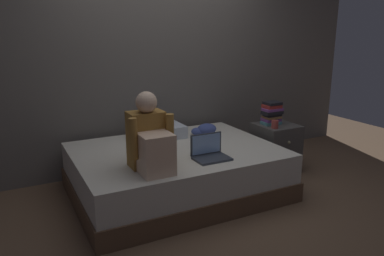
{
  "coord_description": "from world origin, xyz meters",
  "views": [
    {
      "loc": [
        -1.69,
        -2.94,
        1.62
      ],
      "look_at": [
        -0.12,
        0.1,
        0.72
      ],
      "focal_mm": 35.26,
      "sensor_mm": 36.0,
      "label": 1
    }
  ],
  "objects_px": {
    "mug": "(275,124)",
    "laptop": "(210,153)",
    "person_sitting": "(150,141)",
    "clothes_pile": "(205,130)",
    "pillow": "(158,132)",
    "book_stack": "(272,113)",
    "bed": "(176,171)",
    "nightstand": "(275,148)"
  },
  "relations": [
    {
      "from": "mug",
      "to": "laptop",
      "type": "bearing_deg",
      "value": -162.51
    },
    {
      "from": "person_sitting",
      "to": "mug",
      "type": "relative_size",
      "value": 7.28
    },
    {
      "from": "laptop",
      "to": "clothes_pile",
      "type": "distance_m",
      "value": 0.82
    },
    {
      "from": "laptop",
      "to": "mug",
      "type": "distance_m",
      "value": 1.07
    },
    {
      "from": "clothes_pile",
      "to": "pillow",
      "type": "bearing_deg",
      "value": 168.02
    },
    {
      "from": "pillow",
      "to": "book_stack",
      "type": "relative_size",
      "value": 2.17
    },
    {
      "from": "pillow",
      "to": "mug",
      "type": "bearing_deg",
      "value": -24.25
    },
    {
      "from": "bed",
      "to": "nightstand",
      "type": "distance_m",
      "value": 1.3
    },
    {
      "from": "laptop",
      "to": "nightstand",
      "type": "bearing_deg",
      "value": 21.01
    },
    {
      "from": "nightstand",
      "to": "laptop",
      "type": "relative_size",
      "value": 1.74
    },
    {
      "from": "bed",
      "to": "pillow",
      "type": "relative_size",
      "value": 3.57
    },
    {
      "from": "nightstand",
      "to": "clothes_pile",
      "type": "bearing_deg",
      "value": 159.04
    },
    {
      "from": "nightstand",
      "to": "mug",
      "type": "xyz_separation_m",
      "value": [
        -0.13,
        -0.12,
        0.32
      ]
    },
    {
      "from": "bed",
      "to": "book_stack",
      "type": "height_order",
      "value": "book_stack"
    },
    {
      "from": "laptop",
      "to": "mug",
      "type": "xyz_separation_m",
      "value": [
        1.01,
        0.32,
        0.08
      ]
    },
    {
      "from": "bed",
      "to": "book_stack",
      "type": "xyz_separation_m",
      "value": [
        1.26,
        0.09,
        0.45
      ]
    },
    {
      "from": "pillow",
      "to": "nightstand",
      "type": "bearing_deg",
      "value": -17.43
    },
    {
      "from": "nightstand",
      "to": "pillow",
      "type": "xyz_separation_m",
      "value": [
        -1.31,
        0.41,
        0.26
      ]
    },
    {
      "from": "laptop",
      "to": "clothes_pile",
      "type": "xyz_separation_m",
      "value": [
        0.37,
        0.74,
        -0.0
      ]
    },
    {
      "from": "clothes_pile",
      "to": "person_sitting",
      "type": "bearing_deg",
      "value": -141.82
    },
    {
      "from": "clothes_pile",
      "to": "book_stack",
      "type": "bearing_deg",
      "value": -18.49
    },
    {
      "from": "bed",
      "to": "mug",
      "type": "xyz_separation_m",
      "value": [
        1.17,
        -0.08,
        0.37
      ]
    },
    {
      "from": "person_sitting",
      "to": "laptop",
      "type": "bearing_deg",
      "value": 0.36
    },
    {
      "from": "person_sitting",
      "to": "pillow",
      "type": "bearing_deg",
      "value": 64.13
    },
    {
      "from": "laptop",
      "to": "pillow",
      "type": "height_order",
      "value": "laptop"
    },
    {
      "from": "person_sitting",
      "to": "mug",
      "type": "distance_m",
      "value": 1.63
    },
    {
      "from": "bed",
      "to": "pillow",
      "type": "xyz_separation_m",
      "value": [
        -0.01,
        0.45,
        0.3
      ]
    },
    {
      "from": "bed",
      "to": "nightstand",
      "type": "xyz_separation_m",
      "value": [
        1.3,
        0.04,
        0.05
      ]
    },
    {
      "from": "nightstand",
      "to": "laptop",
      "type": "bearing_deg",
      "value": -158.99
    },
    {
      "from": "laptop",
      "to": "clothes_pile",
      "type": "height_order",
      "value": "laptop"
    },
    {
      "from": "nightstand",
      "to": "pillow",
      "type": "relative_size",
      "value": 1.0
    },
    {
      "from": "laptop",
      "to": "clothes_pile",
      "type": "bearing_deg",
      "value": 63.64
    },
    {
      "from": "nightstand",
      "to": "pillow",
      "type": "height_order",
      "value": "pillow"
    },
    {
      "from": "bed",
      "to": "nightstand",
      "type": "height_order",
      "value": "nightstand"
    },
    {
      "from": "nightstand",
      "to": "clothes_pile",
      "type": "xyz_separation_m",
      "value": [
        -0.78,
        0.3,
        0.24
      ]
    },
    {
      "from": "laptop",
      "to": "pillow",
      "type": "xyz_separation_m",
      "value": [
        -0.16,
        0.85,
        0.01
      ]
    },
    {
      "from": "pillow",
      "to": "book_stack",
      "type": "height_order",
      "value": "book_stack"
    },
    {
      "from": "mug",
      "to": "clothes_pile",
      "type": "relative_size",
      "value": 0.31
    },
    {
      "from": "mug",
      "to": "pillow",
      "type": "bearing_deg",
      "value": 155.75
    },
    {
      "from": "book_stack",
      "to": "mug",
      "type": "distance_m",
      "value": 0.21
    },
    {
      "from": "person_sitting",
      "to": "bed",
      "type": "bearing_deg",
      "value": 43.77
    },
    {
      "from": "nightstand",
      "to": "book_stack",
      "type": "bearing_deg",
      "value": 128.18
    }
  ]
}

